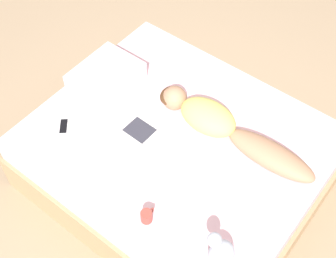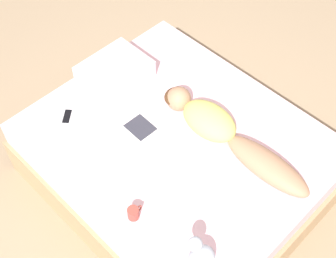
{
  "view_description": "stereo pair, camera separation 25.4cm",
  "coord_description": "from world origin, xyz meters",
  "px_view_note": "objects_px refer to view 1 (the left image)",
  "views": [
    {
      "loc": [
        -1.65,
        -1.2,
        3.28
      ],
      "look_at": [
        -0.02,
        0.08,
        0.63
      ],
      "focal_mm": 50.0,
      "sensor_mm": 36.0,
      "label": 1
    },
    {
      "loc": [
        -1.48,
        -1.39,
        3.28
      ],
      "look_at": [
        -0.02,
        0.08,
        0.63
      ],
      "focal_mm": 50.0,
      "sensor_mm": 36.0,
      "label": 2
    }
  ],
  "objects_px": {
    "open_magazine": "(128,141)",
    "coffee_mug": "(147,216)",
    "cell_phone": "(64,126)",
    "person": "(224,127)"
  },
  "relations": [
    {
      "from": "person",
      "to": "coffee_mug",
      "type": "bearing_deg",
      "value": 179.73
    },
    {
      "from": "person",
      "to": "open_magazine",
      "type": "bearing_deg",
      "value": 132.82
    },
    {
      "from": "person",
      "to": "coffee_mug",
      "type": "distance_m",
      "value": 0.87
    },
    {
      "from": "person",
      "to": "cell_phone",
      "type": "xyz_separation_m",
      "value": [
        -0.67,
        0.96,
        -0.08
      ]
    },
    {
      "from": "coffee_mug",
      "to": "cell_phone",
      "type": "xyz_separation_m",
      "value": [
        0.2,
        0.96,
        -0.04
      ]
    },
    {
      "from": "cell_phone",
      "to": "coffee_mug",
      "type": "bearing_deg",
      "value": -52.78
    },
    {
      "from": "coffee_mug",
      "to": "person",
      "type": "bearing_deg",
      "value": 0.17
    },
    {
      "from": "cell_phone",
      "to": "person",
      "type": "bearing_deg",
      "value": -6.26
    },
    {
      "from": "open_magazine",
      "to": "coffee_mug",
      "type": "xyz_separation_m",
      "value": [
        -0.4,
        -0.5,
        0.04
      ]
    },
    {
      "from": "open_magazine",
      "to": "coffee_mug",
      "type": "bearing_deg",
      "value": -126.53
    }
  ]
}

